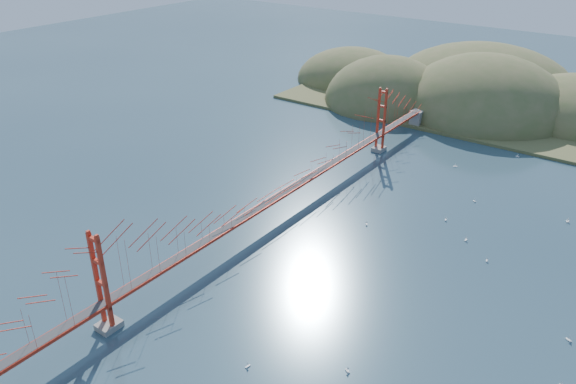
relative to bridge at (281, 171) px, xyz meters
The scene contains 15 objects.
ground 7.01m from the bridge, 90.00° to the right, with size 320.00×320.00×0.00m, color #2A4454.
bridge is the anchor object (origin of this frame).
far_headlands 68.73m from the bridge, 88.14° to the left, with size 84.00×58.00×25.00m.
sailboat_3 34.84m from the bridge, 65.84° to the left, with size 0.69×0.69×0.74m.
sailboat_14 26.60m from the bridge, 20.54° to the left, with size 0.49×0.61×0.71m.
sailboat_12 47.45m from the bridge, 62.97° to the left, with size 0.61×0.56×0.69m.
sailboat_16 14.13m from the bridge, 23.22° to the left, with size 0.59×0.59×0.65m.
sailboat_6 32.07m from the bridge, 41.40° to the right, with size 0.62×0.62×0.68m.
sailboat_0 29.36m from the bridge, 11.66° to the left, with size 0.50×0.53×0.60m.
sailboat_10 30.89m from the bridge, 59.23° to the right, with size 0.49×0.57×0.65m.
sailboat_7 30.25m from the bridge, 44.26° to the left, with size 0.54×0.54×0.59m.
sailboat_11 40.33m from the bridge, ahead, with size 0.67×0.67×0.74m.
sailboat_1 24.44m from the bridge, 32.40° to the left, with size 0.52×0.56×0.63m.
sailboat_17 41.13m from the bridge, 33.33° to the left, with size 0.53×0.53×0.60m.
sailboat_extra_0 41.14m from the bridge, 33.35° to the left, with size 0.58×0.66×0.75m.
Camera 1 is at (42.53, -56.19, 39.60)m, focal length 35.00 mm.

